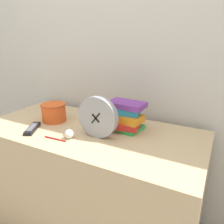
# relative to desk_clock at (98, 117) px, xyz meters

# --- Properties ---
(wall_back) EXTENTS (6.00, 0.04, 2.40)m
(wall_back) POSITION_rel_desk_clock_xyz_m (-0.11, 0.46, 0.33)
(wall_back) COLOR beige
(wall_back) RESTS_ON ground_plane
(desk) EXTENTS (1.40, 0.66, 0.75)m
(desk) POSITION_rel_desk_clock_xyz_m (-0.11, 0.06, -0.50)
(desk) COLOR tan
(desk) RESTS_ON ground_plane
(desk_clock) EXTENTS (0.24, 0.05, 0.24)m
(desk_clock) POSITION_rel_desk_clock_xyz_m (0.00, 0.00, 0.00)
(desk_clock) COLOR #99999E
(desk_clock) RESTS_ON desk
(book_stack) EXTENTS (0.24, 0.21, 0.18)m
(book_stack) POSITION_rel_desk_clock_xyz_m (0.09, 0.17, -0.03)
(book_stack) COLOR green
(book_stack) RESTS_ON desk
(basket) EXTENTS (0.17, 0.17, 0.12)m
(basket) POSITION_rel_desk_clock_xyz_m (-0.40, 0.08, -0.05)
(basket) COLOR #E05623
(basket) RESTS_ON desk
(tv_remote) EXTENTS (0.13, 0.18, 0.02)m
(tv_remote) POSITION_rel_desk_clock_xyz_m (-0.41, -0.11, -0.11)
(tv_remote) COLOR black
(tv_remote) RESTS_ON desk
(crumpled_paper_ball) EXTENTS (0.05, 0.05, 0.05)m
(crumpled_paper_ball) POSITION_rel_desk_clock_xyz_m (-0.13, -0.09, -0.09)
(crumpled_paper_ball) COLOR white
(crumpled_paper_ball) RESTS_ON desk
(pen) EXTENTS (0.14, 0.02, 0.01)m
(pen) POSITION_rel_desk_clock_xyz_m (-0.19, -0.14, -0.12)
(pen) COLOR #B21E1E
(pen) RESTS_ON desk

